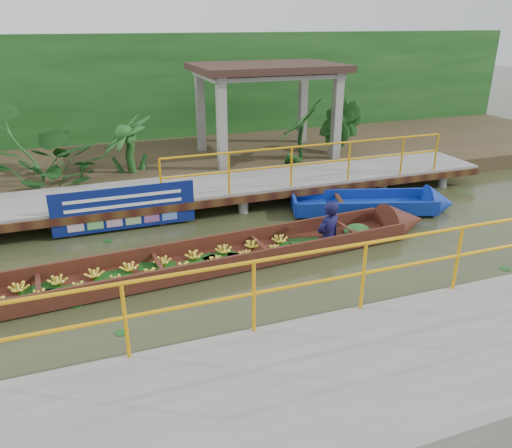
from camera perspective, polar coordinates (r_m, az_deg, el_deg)
name	(u,v)px	position (r m, az deg, el deg)	size (l,w,h in m)	color
ground	(239,265)	(9.72, -1.92, -4.74)	(80.00, 80.00, 0.00)	#32371B
land_strip	(166,160)	(16.50, -10.21, 7.24)	(30.00, 8.00, 0.45)	#362A1B
far_dock	(197,190)	(12.60, -6.78, 3.93)	(16.00, 2.06, 1.66)	slate
near_dock	(420,375)	(6.83, 18.26, -16.05)	(18.00, 2.40, 1.73)	slate
pavilion	(267,77)	(15.68, 1.25, 16.45)	(4.40, 3.00, 3.00)	slate
foliage_backdrop	(150,94)	(18.59, -12.06, 14.37)	(30.00, 0.80, 4.00)	#154114
vendor_boat	(226,252)	(9.73, -3.50, -3.22)	(10.31, 1.68, 2.15)	#34190E
moored_blue_boat	(401,205)	(12.88, 16.27, 2.13)	(4.15, 2.18, 0.96)	navy
blue_banner	(125,208)	(11.42, -14.77, 1.78)	(3.12, 0.04, 0.98)	navy
tropical_plants	(120,140)	(13.90, -15.27, 9.25)	(14.62, 1.62, 2.02)	#154114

